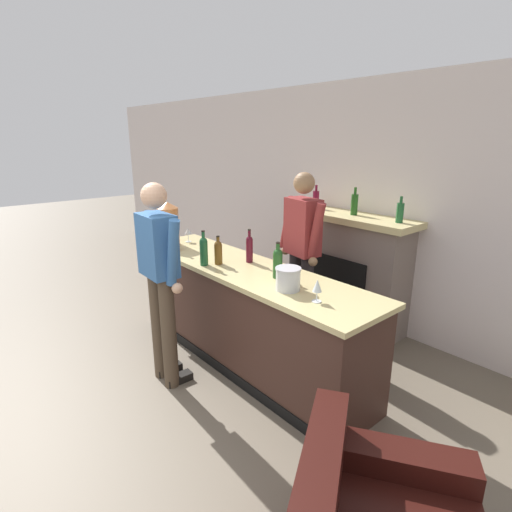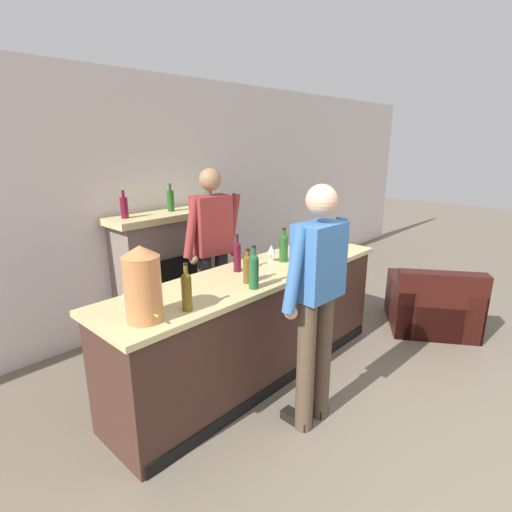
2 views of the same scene
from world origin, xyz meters
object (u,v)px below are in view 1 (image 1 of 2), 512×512
wine_bottle_burgundy_dark (218,251)px  wine_bottle_port_short (278,262)px  wine_bottle_merlot_tall (204,250)px  wine_bottle_rose_blush (176,238)px  wine_glass_near_bucket (277,261)px  wine_glass_back_row (188,232)px  wine_glass_mid_counter (317,287)px  copper_dispenser (168,224)px  person_bartender (301,252)px  ice_bucket_steel (288,279)px  person_customer (160,277)px  wine_bottle_cabernet_heavy (249,248)px  fireplace_stone (350,270)px

wine_bottle_burgundy_dark → wine_bottle_port_short: (0.64, 0.16, 0.02)m
wine_bottle_port_short → wine_bottle_merlot_tall: 0.76m
wine_bottle_rose_blush → wine_glass_near_bucket: (1.22, 0.31, -0.03)m
wine_glass_back_row → wine_glass_mid_counter: bearing=-5.6°
copper_dispenser → wine_glass_near_bucket: size_ratio=3.01×
wine_bottle_port_short → wine_glass_near_bucket: bearing=137.3°
person_bartender → wine_bottle_rose_blush: (-0.98, -0.87, 0.11)m
ice_bucket_steel → wine_glass_mid_counter: (0.31, -0.01, 0.03)m
wine_bottle_rose_blush → wine_glass_near_bucket: bearing=14.5°
ice_bucket_steel → wine_glass_back_row: size_ratio=1.25×
copper_dispenser → wine_bottle_merlot_tall: bearing=-7.6°
wine_glass_mid_counter → wine_glass_back_row: bearing=174.4°
copper_dispenser → wine_glass_near_bucket: (1.49, 0.24, -0.13)m
person_customer → wine_bottle_cabernet_heavy: bearing=83.1°
person_customer → wine_glass_back_row: bearing=137.9°
person_bartender → copper_dispenser: (-1.26, -0.80, 0.21)m
wine_bottle_burgundy_dark → wine_bottle_cabernet_heavy: bearing=61.4°
wine_bottle_burgundy_dark → wine_bottle_port_short: size_ratio=0.88×
fireplace_stone → wine_bottle_merlot_tall: bearing=-105.0°
ice_bucket_steel → wine_bottle_burgundy_dark: (-0.90, -0.03, 0.03)m
wine_glass_back_row → wine_glass_near_bucket: bearing=0.5°
wine_bottle_cabernet_heavy → wine_bottle_port_short: (0.50, -0.10, -0.00)m
copper_dispenser → wine_bottle_burgundy_dark: 0.94m
ice_bucket_steel → wine_bottle_rose_blush: size_ratio=0.63×
wine_glass_near_bucket → ice_bucket_steel: bearing=-31.6°
wine_bottle_port_short → wine_glass_back_row: bearing=177.6°
person_bartender → wine_bottle_rose_blush: size_ratio=5.57×
ice_bucket_steel → fireplace_stone: bearing=108.4°
person_customer → copper_dispenser: (-0.97, 0.62, 0.22)m
wine_bottle_merlot_tall → wine_glass_mid_counter: (1.27, 0.14, -0.03)m
person_customer → wine_bottle_cabernet_heavy: person_customer is taller
person_bartender → wine_glass_near_bucket: person_bartender is taller
wine_bottle_rose_blush → wine_glass_back_row: 0.39m
person_bartender → copper_dispenser: size_ratio=3.74×
person_bartender → wine_glass_back_row: person_bartender is taller
wine_bottle_cabernet_heavy → wine_glass_mid_counter: size_ratio=1.87×
wine_glass_mid_counter → wine_glass_near_bucket: size_ratio=1.08×
copper_dispenser → wine_glass_mid_counter: copper_dispenser is taller
fireplace_stone → wine_glass_back_row: (-1.30, -1.34, 0.43)m
wine_glass_back_row → wine_glass_near_bucket: wine_glass_back_row is taller
wine_bottle_port_short → wine_glass_back_row: wine_bottle_port_short is taller
wine_bottle_cabernet_heavy → person_bartender: bearing=70.9°
wine_bottle_burgundy_dark → wine_bottle_rose_blush: (-0.66, -0.08, 0.02)m
copper_dispenser → ice_bucket_steel: (1.84, 0.03, -0.15)m
wine_glass_back_row → wine_bottle_burgundy_dark: bearing=-13.9°
ice_bucket_steel → wine_glass_near_bucket: 0.40m
wine_bottle_merlot_tall → wine_glass_back_row: wine_bottle_merlot_tall is taller
person_customer → wine_bottle_burgundy_dark: (-0.04, 0.63, 0.10)m
person_bartender → wine_bottle_burgundy_dark: size_ratio=6.55×
fireplace_stone → person_bartender: bearing=-94.7°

